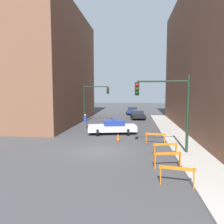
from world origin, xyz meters
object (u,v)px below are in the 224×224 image
object	(u,v)px
traffic_light_near	(170,102)
barrier_back	(165,147)
barrier_corner	(155,137)
police_car	(113,127)
parked_car_mid	(133,110)
barrier_mid	(167,157)
traffic_light_far	(92,97)
traffic_cone	(118,137)
barrier_front	(177,173)
parked_car_near	(138,114)
pedestrian_crossing	(85,121)

from	to	relation	value
traffic_light_near	barrier_back	world-z (taller)	traffic_light_near
barrier_corner	police_car	bearing A→B (deg)	135.43
parked_car_mid	barrier_mid	distance (m)	27.62
traffic_light_far	traffic_cone	bearing A→B (deg)	-67.53
traffic_light_far	barrier_front	size ratio (longest dim) A/B	3.29
traffic_light_near	parked_car_mid	bearing A→B (deg)	96.43
parked_car_near	traffic_cone	world-z (taller)	parked_car_near
traffic_light_near	parked_car_near	bearing A→B (deg)	96.05
barrier_front	parked_car_mid	bearing A→B (deg)	94.47
traffic_light_far	police_car	world-z (taller)	traffic_light_far
traffic_light_far	barrier_corner	size ratio (longest dim) A/B	3.29
police_car	parked_car_near	world-z (taller)	police_car
police_car	barrier_mid	size ratio (longest dim) A/B	3.14
parked_car_near	barrier_mid	world-z (taller)	parked_car_near
barrier_back	barrier_mid	bearing A→B (deg)	-94.63
parked_car_near	barrier_back	size ratio (longest dim) A/B	2.79
traffic_light_near	parked_car_mid	size ratio (longest dim) A/B	1.20
traffic_light_near	barrier_mid	world-z (taller)	traffic_light_near
barrier_front	traffic_cone	size ratio (longest dim) A/B	2.41
pedestrian_crossing	barrier_front	world-z (taller)	pedestrian_crossing
traffic_light_near	barrier_corner	bearing A→B (deg)	106.09
parked_car_near	traffic_cone	xyz separation A→B (m)	(-1.86, -14.66, -0.36)
pedestrian_crossing	barrier_corner	world-z (taller)	pedestrian_crossing
police_car	traffic_light_near	bearing A→B (deg)	-154.59
police_car	barrier_mid	bearing A→B (deg)	-167.08
traffic_light_near	traffic_cone	size ratio (longest dim) A/B	7.93
barrier_corner	barrier_mid	bearing A→B (deg)	-88.19
traffic_light_far	barrier_mid	xyz separation A→B (m)	(7.50, -16.57, -2.78)
parked_car_mid	traffic_cone	xyz separation A→B (m)	(-1.00, -21.27, -0.36)
pedestrian_crossing	barrier_back	size ratio (longest dim) A/B	1.05
traffic_light_near	traffic_cone	xyz separation A→B (m)	(-3.77, 3.33, -3.21)
police_car	barrier_front	distance (m)	12.16
parked_car_near	pedestrian_crossing	bearing A→B (deg)	-127.60
police_car	pedestrian_crossing	bearing A→B (deg)	41.24
barrier_front	barrier_back	xyz separation A→B (m)	(0.08, 4.42, 0.00)
parked_car_near	traffic_cone	distance (m)	14.78
police_car	barrier_corner	xyz separation A→B (m)	(3.84, -3.79, -0.11)
police_car	traffic_cone	distance (m)	3.01
traffic_light_near	pedestrian_crossing	bearing A→B (deg)	131.81
traffic_cone	barrier_back	bearing A→B (deg)	-50.58
traffic_light_far	barrier_mid	size ratio (longest dim) A/B	3.30
traffic_light_near	barrier_mid	bearing A→B (deg)	-100.23
barrier_corner	parked_car_mid	bearing A→B (deg)	95.34
parked_car_near	barrier_mid	bearing A→B (deg)	-90.65
traffic_light_near	police_car	bearing A→B (deg)	126.18
barrier_back	traffic_cone	xyz separation A→B (m)	(-3.41, 4.15, -0.30)
parked_car_mid	traffic_cone	distance (m)	21.29
barrier_mid	barrier_back	xyz separation A→B (m)	(0.17, 2.11, 0.00)
traffic_light_near	parked_car_mid	xyz separation A→B (m)	(-2.77, 24.59, -2.86)
parked_car_mid	barrier_front	xyz separation A→B (m)	(2.33, -29.83, -0.06)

